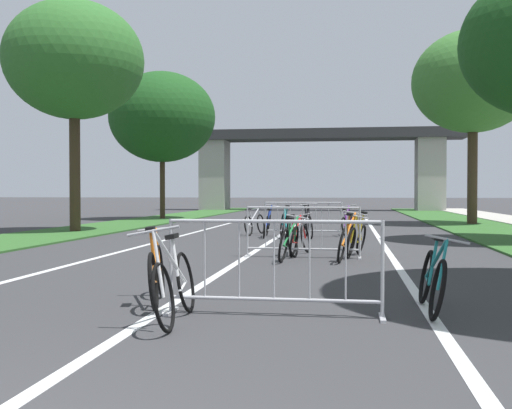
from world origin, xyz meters
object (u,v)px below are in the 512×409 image
object	(u,v)px
bicycle_white_2	(175,285)
bicycle_orange_11	(347,241)
bicycle_silver_4	(255,224)
bicycle_teal_10	(284,225)
bicycle_green_9	(289,242)
bicycle_yellow_5	(356,239)
bicycle_red_7	(299,238)
tree_left_cypress_far	(74,61)
bicycle_teal_0	(432,280)
tree_left_pine_far	(162,117)
tree_right_oak_near	(473,82)
bicycle_purple_6	(348,225)
crowd_barrier_third	(303,219)
bicycle_black_3	(308,225)
bicycle_orange_1	(157,273)
bicycle_blue_8	(267,225)
crowd_barrier_second	(303,232)
crowd_barrier_nearest	(274,268)

from	to	relation	value
bicycle_white_2	bicycle_orange_11	xyz separation A→B (m)	(1.75, 6.08, -0.01)
bicycle_silver_4	bicycle_teal_10	distance (m)	1.60
bicycle_orange_11	bicycle_green_9	bearing A→B (deg)	-165.82
bicycle_white_2	bicycle_yellow_5	xyz separation A→B (m)	(1.95, 6.84, -0.02)
bicycle_yellow_5	bicycle_red_7	world-z (taller)	bicycle_yellow_5
tree_left_cypress_far	bicycle_teal_0	distance (m)	16.78
tree_left_cypress_far	bicycle_yellow_5	bearing A→B (deg)	-35.11
tree_left_pine_far	tree_right_oak_near	bearing A→B (deg)	-12.60
bicycle_teal_0	bicycle_purple_6	size ratio (longest dim) A/B	1.05
bicycle_white_2	tree_left_pine_far	bearing A→B (deg)	-75.62
tree_left_cypress_far	tree_left_pine_far	bearing A→B (deg)	90.39
crowd_barrier_third	bicycle_black_3	size ratio (longest dim) A/B	1.41
bicycle_silver_4	bicycle_purple_6	world-z (taller)	bicycle_purple_6
bicycle_orange_1	bicycle_blue_8	size ratio (longest dim) A/B	0.96
bicycle_black_3	tree_left_cypress_far	bearing A→B (deg)	-20.86
tree_right_oak_near	bicycle_yellow_5	xyz separation A→B (m)	(-4.87, -13.36, -5.50)
tree_right_oak_near	bicycle_white_2	bearing A→B (deg)	-108.66
tree_left_pine_far	bicycle_purple_6	world-z (taller)	tree_left_pine_far
crowd_barrier_second	bicycle_orange_11	bearing A→B (deg)	-24.11
tree_left_cypress_far	tree_left_pine_far	size ratio (longest dim) A/B	1.06
tree_left_pine_far	bicycle_white_2	world-z (taller)	tree_left_pine_far
bicycle_silver_4	bicycle_red_7	world-z (taller)	bicycle_red_7
bicycle_white_2	bicycle_blue_8	bearing A→B (deg)	-90.14
bicycle_orange_1	bicycle_white_2	bearing A→B (deg)	-75.71
crowd_barrier_third	crowd_barrier_second	bearing A→B (deg)	-85.91
bicycle_white_2	bicycle_blue_8	xyz separation A→B (m)	(-0.61, 12.07, -0.01)
bicycle_purple_6	tree_right_oak_near	bearing A→B (deg)	67.72
crowd_barrier_third	bicycle_green_9	world-z (taller)	crowd_barrier_third
tree_left_pine_far	bicycle_green_9	bearing A→B (deg)	-65.42
crowd_barrier_second	bicycle_blue_8	world-z (taller)	crowd_barrier_second
tree_left_pine_far	bicycle_white_2	xyz separation A→B (m)	(7.33, -23.36, -4.67)
bicycle_silver_4	bicycle_green_9	distance (m)	7.36
bicycle_purple_6	bicycle_yellow_5	bearing A→B (deg)	-75.21
bicycle_yellow_5	bicycle_purple_6	distance (m)	6.27
bicycle_teal_0	bicycle_teal_10	distance (m)	11.34
bicycle_teal_0	bicycle_blue_8	distance (m)	11.62
crowd_barrier_nearest	bicycle_yellow_5	distance (m)	6.46
crowd_barrier_third	bicycle_purple_6	xyz separation A→B (m)	(1.35, 0.60, -0.17)
bicycle_yellow_5	crowd_barrier_nearest	bearing A→B (deg)	94.92
bicycle_black_3	bicycle_white_2	bearing A→B (deg)	74.99
bicycle_purple_6	bicycle_green_9	xyz separation A→B (m)	(-1.15, -7.14, 0.02)
crowd_barrier_third	bicycle_green_9	distance (m)	6.55
crowd_barrier_nearest	bicycle_green_9	bearing A→B (deg)	93.70
tree_left_cypress_far	bicycle_teal_0	size ratio (longest dim) A/B	4.57
bicycle_black_3	bicycle_blue_8	world-z (taller)	bicycle_black_3
bicycle_silver_4	crowd_barrier_second	bearing A→B (deg)	-60.99
bicycle_purple_6	bicycle_red_7	distance (m)	6.19
bicycle_purple_6	crowd_barrier_second	bearing A→B (deg)	-84.73
crowd_barrier_third	bicycle_red_7	size ratio (longest dim) A/B	1.38
crowd_barrier_second	bicycle_blue_8	size ratio (longest dim) A/B	1.38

